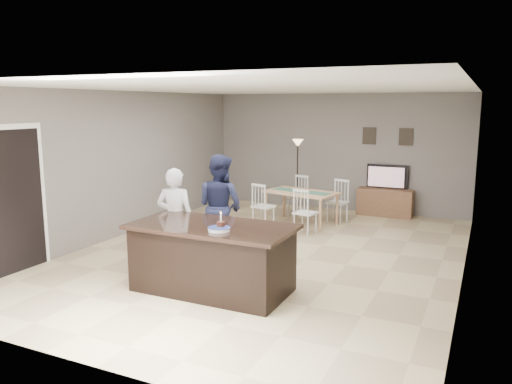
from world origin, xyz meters
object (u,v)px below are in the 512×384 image
at_px(television, 387,177).
at_px(plate_stack, 219,229).
at_px(kitchen_island, 212,258).
at_px(dining_table, 301,197).
at_px(man, 220,206).
at_px(woman, 175,219).
at_px(floor_lamp, 298,156).
at_px(tv_console, 385,202).
at_px(birthday_cake, 221,225).

relative_size(television, plate_stack, 3.22).
distance_m(kitchen_island, dining_table, 4.05).
relative_size(man, plate_stack, 5.91).
relative_size(woman, floor_lamp, 0.92).
bearing_deg(man, plate_stack, 131.24).
bearing_deg(kitchen_island, woman, 149.93).
bearing_deg(man, television, -100.72).
xyz_separation_m(woman, plate_stack, (1.19, -0.79, 0.15)).
relative_size(tv_console, woman, 0.78).
distance_m(tv_console, plate_stack, 5.92).
height_order(television, birthday_cake, television).
bearing_deg(floor_lamp, dining_table, -65.30).
height_order(kitchen_island, woman, woman).
height_order(television, plate_stack, television).
relative_size(kitchen_island, man, 1.28).
relative_size(kitchen_island, woman, 1.40).
height_order(plate_stack, dining_table, plate_stack).
bearing_deg(birthday_cake, television, 80.49).
bearing_deg(kitchen_island, dining_table, 93.20).
bearing_deg(man, birthday_cake, 132.04).
height_order(tv_console, plate_stack, plate_stack).
distance_m(kitchen_island, man, 1.54).
relative_size(tv_console, television, 1.31).
distance_m(dining_table, floor_lamp, 1.34).
bearing_deg(television, man, 66.85).
bearing_deg(plate_stack, floor_lamp, 99.97).
relative_size(woman, birthday_cake, 6.85).
bearing_deg(tv_console, man, -113.49).
bearing_deg(plate_stack, kitchen_island, 135.15).
bearing_deg(floor_lamp, woman, -93.26).
xyz_separation_m(tv_console, birthday_cake, (-0.97, -5.74, 0.65)).
xyz_separation_m(kitchen_island, birthday_cake, (0.23, -0.17, 0.50)).
bearing_deg(floor_lamp, plate_stack, -80.03).
height_order(woman, man, man).
distance_m(television, plate_stack, 5.96).
height_order(woman, dining_table, woman).
relative_size(kitchen_island, floor_lamp, 1.28).
bearing_deg(dining_table, tv_console, 59.55).
relative_size(tv_console, man, 0.71).
xyz_separation_m(television, birthday_cake, (-0.97, -5.81, 0.09)).
height_order(woman, birthday_cake, woman).
xyz_separation_m(television, plate_stack, (-0.96, -5.88, 0.06)).
bearing_deg(dining_table, woman, -89.06).
bearing_deg(birthday_cake, man, 119.61).
xyz_separation_m(woman, dining_table, (0.72, 3.50, -0.20)).
bearing_deg(man, woman, 80.89).
bearing_deg(floor_lamp, birthday_cake, -80.01).
bearing_deg(television, kitchen_island, 77.99).
xyz_separation_m(kitchen_island, man, (-0.63, 1.35, 0.38)).
distance_m(birthday_cake, floor_lamp, 5.32).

